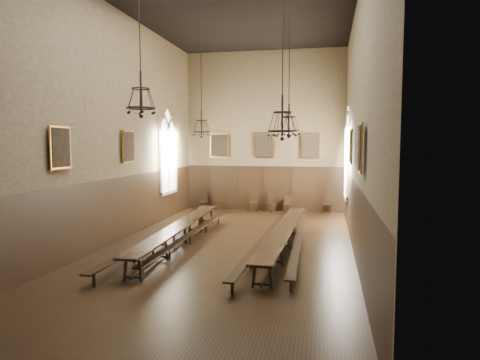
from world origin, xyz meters
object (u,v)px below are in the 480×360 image
(table_right, at_px, (284,238))
(chair_1, at_px, (219,205))
(bench_right_outer, at_px, (298,243))
(chair_5, at_px, (287,207))
(bench_left_inner, at_px, (190,237))
(chandelier_back_right, at_px, (289,123))
(chandelier_back_left, at_px, (201,123))
(chair_3, at_px, (253,206))
(chair_0, at_px, (204,205))
(chandelier_front_left, at_px, (141,99))
(bench_right_inner, at_px, (264,243))
(table_left, at_px, (180,234))
(chandelier_front_right, at_px, (282,120))
(bench_left_outer, at_px, (163,238))
(chair_4, at_px, (270,206))
(chair_7, at_px, (326,208))

(table_right, distance_m, chair_1, 9.52)
(bench_right_outer, distance_m, chair_5, 8.47)
(bench_left_inner, relative_size, bench_right_outer, 0.97)
(bench_right_outer, distance_m, chandelier_back_right, 4.99)
(chandelier_back_left, bearing_deg, chair_5, 61.49)
(chair_3, bearing_deg, bench_right_outer, -72.90)
(bench_right_outer, relative_size, chandelier_back_right, 1.97)
(chair_0, xyz_separation_m, chandelier_front_left, (1.34, -11.22, 4.90))
(bench_right_inner, bearing_deg, chandelier_back_right, 76.98)
(chair_3, bearing_deg, bench_right_inner, -80.65)
(bench_right_inner, bearing_deg, bench_right_outer, 13.90)
(table_left, distance_m, chair_5, 9.00)
(chandelier_front_right, bearing_deg, bench_right_inner, 110.84)
(bench_right_outer, bearing_deg, bench_left_outer, -176.40)
(bench_right_inner, xyz_separation_m, chair_4, (-0.95, 8.68, 0.03))
(bench_left_outer, bearing_deg, chandelier_front_left, -82.36)
(bench_left_outer, bearing_deg, table_left, 30.92)
(chair_5, bearing_deg, bench_left_outer, -118.94)
(bench_right_outer, height_order, chandelier_back_right, chandelier_back_right)
(bench_left_inner, relative_size, chair_5, 9.78)
(bench_left_inner, relative_size, chair_7, 9.09)
(bench_left_outer, relative_size, chandelier_back_right, 2.14)
(table_left, distance_m, bench_left_outer, 0.65)
(chair_3, xyz_separation_m, chandelier_back_left, (-1.23, -5.98, 4.37))
(chair_3, xyz_separation_m, chair_5, (1.94, -0.13, -0.02))
(table_right, distance_m, chandelier_front_left, 6.96)
(table_left, bearing_deg, chandelier_back_right, 30.77)
(chair_3, distance_m, chair_4, 0.97)
(bench_left_inner, distance_m, chair_1, 8.41)
(chandelier_back_right, xyz_separation_m, chandelier_front_left, (-4.11, -5.02, 0.54))
(chair_1, distance_m, chandelier_front_left, 12.21)
(bench_right_outer, relative_size, chair_7, 9.36)
(chair_3, height_order, chandelier_front_right, chandelier_front_right)
(bench_left_outer, bearing_deg, chandelier_back_right, 30.79)
(chair_0, bearing_deg, chandelier_back_left, -64.03)
(table_left, xyz_separation_m, chandelier_front_left, (-0.24, -2.71, 4.80))
(chair_3, bearing_deg, chair_5, -6.79)
(bench_left_inner, height_order, chair_4, chair_4)
(bench_left_outer, xyz_separation_m, chandelier_front_left, (0.32, -2.38, 4.89))
(table_left, distance_m, chandelier_front_right, 6.37)
(chair_0, bearing_deg, chair_1, 7.05)
(bench_right_inner, height_order, chandelier_front_right, chandelier_front_right)
(table_right, bearing_deg, chair_1, 118.68)
(chair_3, height_order, chair_5, chair_3)
(chair_5, xyz_separation_m, chandelier_front_left, (-3.54, -11.08, 4.90))
(chair_5, bearing_deg, chair_4, 174.71)
(chair_3, relative_size, chair_7, 0.99)
(chair_0, bearing_deg, chandelier_back_right, -38.61)
(chair_3, bearing_deg, table_left, -101.97)
(chair_1, xyz_separation_m, chandelier_front_right, (4.76, -11.01, 4.24))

